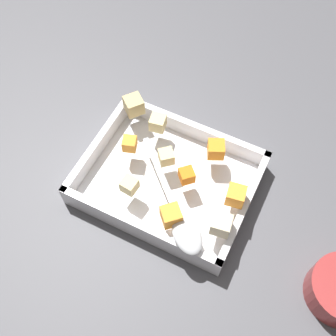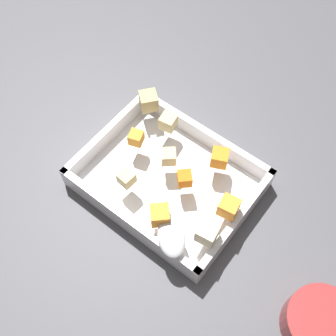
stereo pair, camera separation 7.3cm
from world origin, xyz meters
name	(u,v)px [view 2 (the right image)]	position (x,y,z in m)	size (l,w,h in m)	color
ground_plane	(163,181)	(0.00, 0.00, 0.00)	(4.00, 4.00, 0.00)	#4C4C51
baking_dish	(168,181)	(-0.01, 0.00, 0.02)	(0.30, 0.23, 0.05)	silver
carrot_chunk_rim_edge	(220,158)	(-0.07, -0.07, 0.07)	(0.03, 0.03, 0.03)	orange
carrot_chunk_corner_nw	(184,179)	(-0.05, 0.00, 0.06)	(0.02, 0.02, 0.02)	orange
carrot_chunk_near_spoon	(136,138)	(0.07, -0.01, 0.06)	(0.02, 0.02, 0.02)	orange
carrot_chunk_corner_sw	(160,215)	(-0.06, 0.08, 0.07)	(0.03, 0.03, 0.03)	orange
carrot_chunk_mid_left	(230,206)	(-0.14, 0.00, 0.07)	(0.03, 0.03, 0.03)	orange
potato_chunk_heap_top	(207,233)	(-0.13, 0.06, 0.07)	(0.03, 0.03, 0.03)	beige
potato_chunk_far_left	(149,101)	(0.10, -0.09, 0.07)	(0.03, 0.03, 0.03)	tan
potato_chunk_far_right	(168,122)	(0.05, -0.07, 0.06)	(0.03, 0.03, 0.03)	#E0CC89
potato_chunk_under_handle	(126,178)	(0.03, 0.06, 0.06)	(0.02, 0.02, 0.02)	#E0CC89
potato_chunk_corner_ne	(169,157)	(0.00, -0.02, 0.06)	(0.02, 0.02, 0.02)	#E0CC89
serving_spoon	(170,229)	(-0.08, 0.09, 0.06)	(0.19, 0.18, 0.02)	silver
small_prep_bowl	(319,323)	(-0.34, 0.06, 0.02)	(0.11, 0.11, 0.05)	maroon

